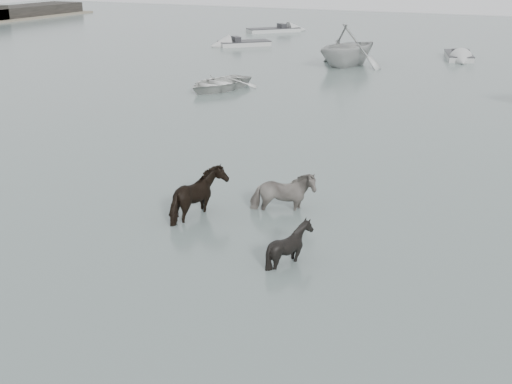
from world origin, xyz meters
TOP-DOWN VIEW (x-y plane):
  - ground at (0.00, 0.00)m, footprint 140.00×140.00m
  - pony_pinto at (0.31, 2.16)m, footprint 1.97×1.52m
  - pony_dark at (-1.53, 0.82)m, footprint 1.77×1.92m
  - pony_black at (1.70, -0.66)m, footprint 1.44×1.38m
  - rowboat_lead at (-9.55, 16.64)m, footprint 3.77×4.73m
  - rowboat_trail at (-5.71, 26.95)m, footprint 6.16×6.56m
  - skiff_outer at (-16.02, 32.86)m, footprint 5.10×5.04m
  - skiff_mid at (0.28, 33.17)m, footprint 2.96×5.80m
  - skiff_far at (-17.84, 42.67)m, footprint 5.78×6.06m

SIDE VIEW (x-z plane):
  - ground at x=0.00m, z-range 0.00..0.00m
  - skiff_outer at x=-16.02m, z-range 0.00..0.75m
  - skiff_mid at x=0.28m, z-range 0.00..0.75m
  - skiff_far at x=-17.84m, z-range 0.00..0.75m
  - rowboat_lead at x=-9.55m, z-range 0.00..0.88m
  - pony_black at x=1.70m, z-range 0.00..1.25m
  - pony_pinto at x=0.31m, z-range 0.00..1.51m
  - pony_dark at x=-1.53m, z-range 0.00..1.60m
  - rowboat_trail at x=-5.71m, z-range 0.00..2.78m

